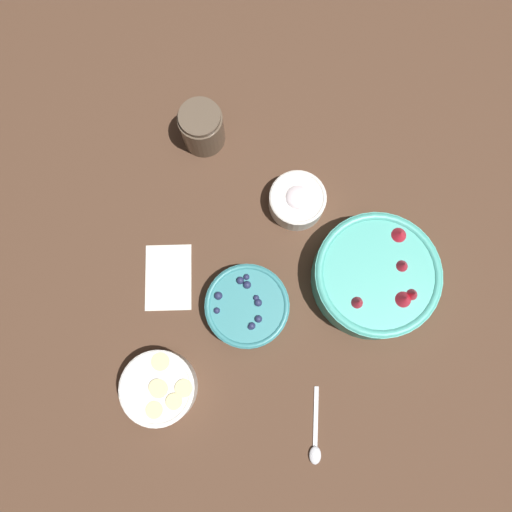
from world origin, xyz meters
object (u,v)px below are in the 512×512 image
Objects in this scene: bowl_bananas at (158,388)px; bowl_cream at (297,200)px; bowl_strawberries at (375,276)px; bowl_blueberries at (247,306)px; jar_chocolate at (202,128)px.

bowl_cream is (-0.39, 0.20, -0.00)m from bowl_bananas.
bowl_blueberries is at bearing -67.99° from bowl_strawberries.
bowl_strawberries reaches higher than bowl_bananas.
bowl_blueberries is (0.09, -0.23, -0.02)m from bowl_strawberries.
bowl_strawberries is 0.45m from jar_chocolate.
bowl_bananas is 1.40× the size of jar_chocolate.
bowl_bananas is (0.17, -0.13, 0.00)m from bowl_blueberries.
bowl_bananas is at bearing -38.05° from bowl_blueberries.
jar_chocolate is (-0.11, -0.21, 0.01)m from bowl_cream.
bowl_strawberries reaches higher than bowl_cream.
bowl_blueberries is 1.63× the size of jar_chocolate.
bowl_bananas is at bearing -53.99° from bowl_strawberries.
jar_chocolate is at bearing -122.77° from bowl_strawberries.
bowl_strawberries is at bearing 57.23° from jar_chocolate.
bowl_blueberries is 0.23m from bowl_cream.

